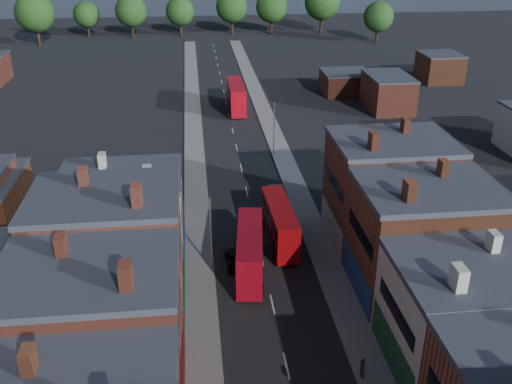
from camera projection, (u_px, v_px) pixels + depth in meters
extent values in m
cube|color=gray|center=(196.00, 187.00, 74.57)|extent=(3.00, 200.00, 0.12)
cube|color=gray|center=(294.00, 183.00, 75.89)|extent=(3.00, 200.00, 0.12)
cylinder|color=slate|center=(211.00, 237.00, 55.07)|extent=(0.16, 0.16, 8.00)
cube|color=slate|center=(210.00, 200.00, 53.34)|extent=(0.25, 0.70, 0.25)
cylinder|color=slate|center=(274.00, 130.00, 83.03)|extent=(0.16, 0.16, 8.00)
cube|color=slate|center=(274.00, 104.00, 81.30)|extent=(0.25, 0.70, 0.25)
cube|color=#AD091A|center=(250.00, 251.00, 55.59)|extent=(3.58, 10.79, 4.23)
cube|color=black|center=(250.00, 258.00, 55.94)|extent=(3.55, 9.95, 0.87)
cube|color=black|center=(250.00, 242.00, 55.16)|extent=(3.55, 9.95, 0.87)
cylinder|color=black|center=(237.00, 288.00, 53.38)|extent=(0.40, 0.99, 0.96)
cylinder|color=black|center=(262.00, 288.00, 53.38)|extent=(0.40, 0.99, 0.96)
cylinder|color=black|center=(239.00, 251.00, 59.50)|extent=(0.40, 0.99, 0.96)
cylinder|color=black|center=(262.00, 251.00, 59.50)|extent=(0.40, 0.99, 0.96)
cube|color=#AE090D|center=(280.00, 223.00, 60.87)|extent=(2.69, 10.41, 4.13)
cube|color=black|center=(280.00, 230.00, 61.21)|extent=(2.73, 9.58, 0.85)
cube|color=black|center=(280.00, 215.00, 60.44)|extent=(2.73, 9.58, 0.85)
cylinder|color=black|center=(274.00, 256.00, 58.59)|extent=(0.31, 0.95, 0.94)
cylinder|color=black|center=(296.00, 254.00, 58.90)|extent=(0.31, 0.95, 0.94)
cylinder|color=black|center=(264.00, 225.00, 64.49)|extent=(0.31, 0.95, 0.94)
cylinder|color=black|center=(284.00, 224.00, 64.80)|extent=(0.31, 0.95, 0.94)
cube|color=#B90815|center=(236.00, 96.00, 103.73)|extent=(2.69, 11.81, 4.72)
cube|color=black|center=(236.00, 101.00, 104.12)|extent=(2.75, 10.86, 0.97)
cube|color=black|center=(236.00, 90.00, 103.24)|extent=(2.75, 10.86, 0.97)
cylinder|color=black|center=(231.00, 114.00, 101.15)|extent=(0.32, 1.07, 1.07)
cylinder|color=black|center=(246.00, 114.00, 101.42)|extent=(0.32, 1.07, 1.07)
cylinder|color=black|center=(228.00, 102.00, 107.93)|extent=(0.32, 1.07, 1.07)
cylinder|color=black|center=(242.00, 102.00, 108.20)|extent=(0.32, 1.07, 1.07)
imported|color=black|center=(236.00, 260.00, 57.64)|extent=(2.09, 4.23, 1.15)
imported|color=white|center=(277.00, 196.00, 70.75)|extent=(2.18, 4.72, 1.34)
imported|color=#625A54|center=(362.00, 368.00, 43.13)|extent=(0.54, 1.08, 1.80)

